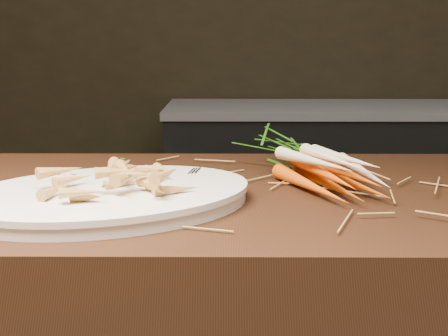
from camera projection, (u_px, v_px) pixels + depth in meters
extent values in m
cube|color=black|center=(335.00, 186.00, 3.06)|extent=(1.80, 0.60, 0.80)
cube|color=#99999E|center=(338.00, 109.00, 2.97)|extent=(1.82, 0.62, 0.04)
cone|color=#D24409|center=(310.00, 186.00, 1.09)|extent=(0.13, 0.25, 0.03)
cone|color=#D24409|center=(329.00, 184.00, 1.10)|extent=(0.11, 0.26, 0.03)
cone|color=#D24409|center=(348.00, 182.00, 1.12)|extent=(0.14, 0.25, 0.03)
cone|color=#D24409|center=(323.00, 173.00, 1.08)|extent=(0.11, 0.26, 0.03)
cone|color=#D24409|center=(341.00, 171.00, 1.09)|extent=(0.13, 0.25, 0.03)
cone|color=beige|center=(313.00, 161.00, 1.09)|extent=(0.13, 0.23, 0.04)
cone|color=beige|center=(332.00, 159.00, 1.09)|extent=(0.10, 0.24, 0.04)
cone|color=beige|center=(344.00, 158.00, 1.11)|extent=(0.11, 0.24, 0.04)
cone|color=beige|center=(364.00, 172.00, 1.10)|extent=(0.07, 0.24, 0.03)
ellipsoid|color=#2E5C10|center=(282.00, 148.00, 1.30)|extent=(0.22, 0.26, 0.08)
cube|color=silver|center=(209.00, 185.00, 1.04)|extent=(0.05, 0.19, 0.00)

